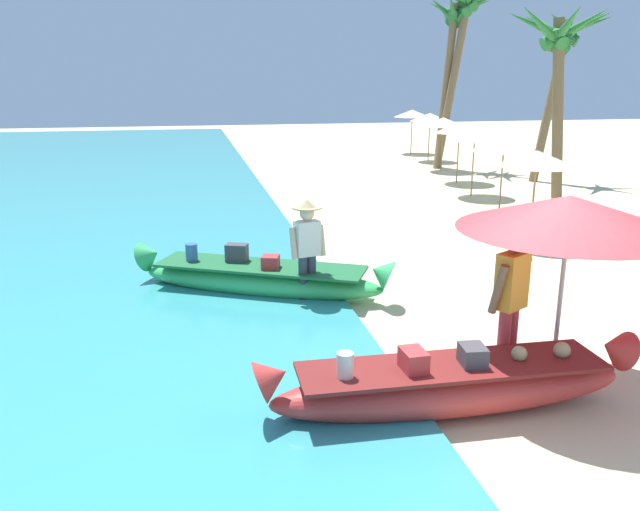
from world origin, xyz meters
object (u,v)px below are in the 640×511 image
object	(u,v)px
person_tourist_customer	(510,300)
patio_umbrella_large	(569,214)
palm_tree_mid_cluster	(453,31)
palm_tree_tall_inland	(464,19)
palm_tree_far_behind	(564,47)
person_vendor_hatted	(307,245)
boat_red_foreground	(451,385)
boat_green_midground	(260,278)
palm_tree_leaning_seaward	(558,45)

from	to	relation	value
person_tourist_customer	patio_umbrella_large	world-z (taller)	patio_umbrella_large
patio_umbrella_large	palm_tree_mid_cluster	distance (m)	18.17
palm_tree_tall_inland	palm_tree_mid_cluster	size ratio (longest dim) A/B	1.05
patio_umbrella_large	palm_tree_far_behind	bearing A→B (deg)	59.21
palm_tree_tall_inland	person_vendor_hatted	bearing A→B (deg)	-121.34
palm_tree_far_behind	boat_red_foreground	bearing A→B (deg)	-124.31
boat_green_midground	palm_tree_mid_cluster	world-z (taller)	palm_tree_mid_cluster
palm_tree_mid_cluster	palm_tree_far_behind	distance (m)	4.43
boat_red_foreground	patio_umbrella_large	size ratio (longest dim) A/B	1.72
palm_tree_mid_cluster	patio_umbrella_large	bearing A→B (deg)	-108.66
boat_red_foreground	palm_tree_mid_cluster	world-z (taller)	palm_tree_mid_cluster
boat_green_midground	palm_tree_mid_cluster	bearing A→B (deg)	56.97
person_vendor_hatted	palm_tree_leaning_seaward	bearing A→B (deg)	39.51
person_tourist_customer	patio_umbrella_large	size ratio (longest dim) A/B	0.74
boat_red_foreground	palm_tree_mid_cluster	distance (m)	19.39
patio_umbrella_large	palm_tree_mid_cluster	bearing A→B (deg)	71.34
person_tourist_customer	palm_tree_leaning_seaward	distance (m)	11.47
palm_tree_leaning_seaward	palm_tree_far_behind	bearing A→B (deg)	56.81
patio_umbrella_large	palm_tree_leaning_seaward	xyz separation A→B (m)	(5.38, 9.39, 2.15)
palm_tree_mid_cluster	boat_red_foreground	bearing A→B (deg)	-112.37
boat_red_foreground	palm_tree_far_behind	distance (m)	16.90
patio_umbrella_large	palm_tree_far_behind	xyz separation A→B (m)	(7.83, 13.15, 2.27)
boat_green_midground	palm_tree_far_behind	bearing A→B (deg)	41.40
boat_green_midground	palm_tree_leaning_seaward	world-z (taller)	palm_tree_leaning_seaward
person_tourist_customer	palm_tree_mid_cluster	bearing A→B (deg)	69.58
person_tourist_customer	palm_tree_far_behind	distance (m)	15.86
person_tourist_customer	palm_tree_mid_cluster	world-z (taller)	palm_tree_mid_cluster
patio_umbrella_large	person_tourist_customer	bearing A→B (deg)	171.64
person_vendor_hatted	palm_tree_mid_cluster	world-z (taller)	palm_tree_mid_cluster
person_tourist_customer	palm_tree_leaning_seaward	size ratio (longest dim) A/B	0.34
person_vendor_hatted	boat_green_midground	bearing A→B (deg)	138.80
person_vendor_hatted	palm_tree_tall_inland	bearing A→B (deg)	58.66
palm_tree_tall_inland	palm_tree_far_behind	bearing A→B (deg)	-62.49
palm_tree_tall_inland	palm_tree_mid_cluster	xyz separation A→B (m)	(-0.26, 0.32, -0.36)
boat_green_midground	person_vendor_hatted	world-z (taller)	person_vendor_hatted
person_tourist_customer	patio_umbrella_large	distance (m)	1.11
boat_red_foreground	palm_tree_far_behind	xyz separation A→B (m)	(9.26, 13.58, 3.92)
person_vendor_hatted	patio_umbrella_large	distance (m)	3.96
boat_green_midground	patio_umbrella_large	size ratio (longest dim) A/B	1.70
boat_red_foreground	person_tourist_customer	world-z (taller)	person_tourist_customer
boat_red_foreground	palm_tree_leaning_seaward	xyz separation A→B (m)	(6.81, 9.82, 3.80)
boat_red_foreground	patio_umbrella_large	bearing A→B (deg)	16.69
boat_red_foreground	palm_tree_leaning_seaward	bearing A→B (deg)	55.27
patio_umbrella_large	palm_tree_mid_cluster	size ratio (longest dim) A/B	0.39
boat_red_foreground	palm_tree_tall_inland	xyz separation A→B (m)	(7.43, 17.10, 4.98)
boat_green_midground	palm_tree_leaning_seaward	size ratio (longest dim) A/B	0.79
boat_green_midground	palm_tree_tall_inland	distance (m)	16.55
boat_green_midground	palm_tree_tall_inland	world-z (taller)	palm_tree_tall_inland
person_vendor_hatted	palm_tree_tall_inland	world-z (taller)	palm_tree_tall_inland
boat_green_midground	palm_tree_leaning_seaward	distance (m)	10.79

